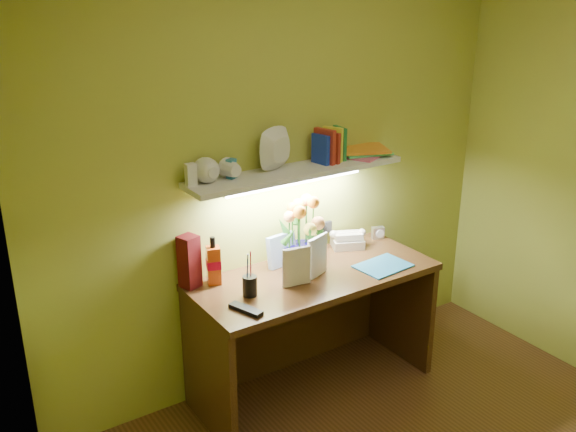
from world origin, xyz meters
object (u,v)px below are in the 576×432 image
object	(u,v)px
desk_clock	(378,233)
flower_bouquet	(303,233)
desk	(313,332)
whisky_bottle	(213,260)
telephone	(347,238)

from	to	relation	value
desk_clock	flower_bouquet	bearing A→B (deg)	-155.42
desk	desk_clock	bearing A→B (deg)	17.38
flower_bouquet	whisky_bottle	size ratio (longest dim) A/B	1.42
flower_bouquet	desk	bearing A→B (deg)	-97.27
desk	desk_clock	distance (m)	0.78
flower_bouquet	desk_clock	size ratio (longest dim) A/B	5.00
telephone	flower_bouquet	bearing A→B (deg)	-148.11
flower_bouquet	desk_clock	bearing A→B (deg)	4.94
whisky_bottle	desk_clock	bearing A→B (deg)	-0.16
flower_bouquet	telephone	bearing A→B (deg)	7.76
desk_clock	desk	bearing A→B (deg)	-142.97
flower_bouquet	desk_clock	xyz separation A→B (m)	(0.62, 0.05, -0.15)
flower_bouquet	telephone	world-z (taller)	flower_bouquet
flower_bouquet	whisky_bottle	bearing A→B (deg)	174.01
whisky_bottle	flower_bouquet	bearing A→B (deg)	-5.99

